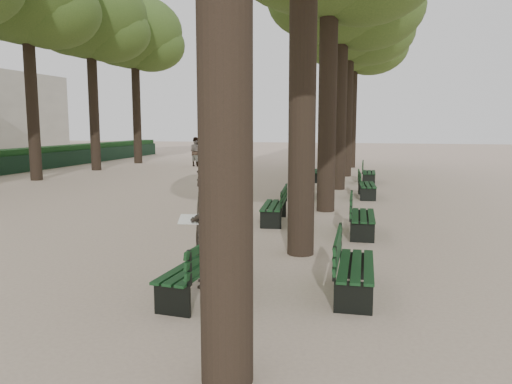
# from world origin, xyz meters

# --- Properties ---
(ground) EXTENTS (120.00, 120.00, 0.00)m
(ground) POSITION_xyz_m (0.00, 0.00, 0.00)
(ground) COLOR #C5AB95
(ground) RESTS_ON ground
(tree_central_4) EXTENTS (6.00, 6.00, 9.95)m
(tree_central_4) POSITION_xyz_m (1.50, 18.00, 7.65)
(tree_central_4) COLOR #33261C
(tree_central_4) RESTS_ON ground
(tree_central_5) EXTENTS (6.00, 6.00, 9.95)m
(tree_central_5) POSITION_xyz_m (1.50, 23.00, 7.65)
(tree_central_5) COLOR #33261C
(tree_central_5) RESTS_ON ground
(tree_far_4) EXTENTS (6.00, 6.00, 10.45)m
(tree_far_4) POSITION_xyz_m (-12.00, 18.00, 8.14)
(tree_far_4) COLOR #33261C
(tree_far_4) RESTS_ON ground
(tree_far_5) EXTENTS (6.00, 6.00, 10.45)m
(tree_far_5) POSITION_xyz_m (-12.00, 23.00, 8.14)
(tree_far_5) COLOR #33261C
(tree_far_5) RESTS_ON ground
(bench_left_0) EXTENTS (0.72, 1.84, 0.92)m
(bench_left_0) POSITION_xyz_m (0.37, 0.22, 0.27)
(bench_left_0) COLOR black
(bench_left_0) RESTS_ON ground
(bench_left_1) EXTENTS (0.75, 1.85, 0.92)m
(bench_left_1) POSITION_xyz_m (0.37, 5.95, 0.27)
(bench_left_1) COLOR black
(bench_left_1) RESTS_ON ground
(bench_left_2) EXTENTS (0.74, 1.85, 0.92)m
(bench_left_2) POSITION_xyz_m (0.37, 10.66, 0.27)
(bench_left_2) COLOR black
(bench_left_2) RESTS_ON ground
(bench_left_3) EXTENTS (0.67, 1.83, 0.92)m
(bench_left_3) POSITION_xyz_m (0.37, 15.51, 0.27)
(bench_left_3) COLOR black
(bench_left_3) RESTS_ON ground
(bench_right_0) EXTENTS (0.60, 1.81, 0.92)m
(bench_right_0) POSITION_xyz_m (2.63, 0.84, 0.27)
(bench_right_0) COLOR black
(bench_right_0) RESTS_ON ground
(bench_right_1) EXTENTS (0.63, 1.82, 0.92)m
(bench_right_1) POSITION_xyz_m (2.63, 5.02, 0.27)
(bench_right_1) COLOR black
(bench_right_1) RESTS_ON ground
(bench_right_2) EXTENTS (0.70, 1.84, 0.92)m
(bench_right_2) POSITION_xyz_m (2.63, 10.96, 0.27)
(bench_right_2) COLOR black
(bench_right_2) RESTS_ON ground
(bench_right_3) EXTENTS (0.60, 1.81, 0.92)m
(bench_right_3) POSITION_xyz_m (2.63, 15.52, 0.27)
(bench_right_3) COLOR black
(bench_right_3) RESTS_ON ground
(man_with_map) EXTENTS (0.75, 0.84, 1.89)m
(man_with_map) POSITION_xyz_m (0.31, 0.76, 0.95)
(man_with_map) COLOR black
(man_with_map) RESTS_ON ground
(pedestrian_e) EXTENTS (1.54, 0.54, 1.63)m
(pedestrian_e) POSITION_xyz_m (-4.70, 20.84, 0.81)
(pedestrian_e) COLOR #262628
(pedestrian_e) RESTS_ON ground
(pedestrian_d) EXTENTS (0.80, 0.54, 1.53)m
(pedestrian_d) POSITION_xyz_m (-5.39, 24.15, 0.76)
(pedestrian_d) COLOR #262628
(pedestrian_d) RESTS_ON ground
(pedestrian_a) EXTENTS (0.91, 0.69, 1.74)m
(pedestrian_a) POSITION_xyz_m (-7.53, 21.61, 0.87)
(pedestrian_a) COLOR #262628
(pedestrian_a) RESTS_ON ground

